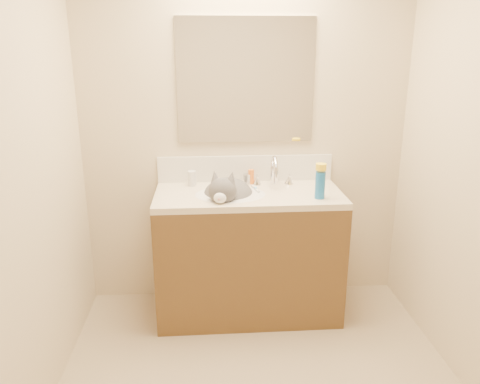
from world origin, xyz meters
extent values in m
cube|color=#C7B494|center=(0.00, 1.25, 1.25)|extent=(2.20, 0.04, 2.50)
cube|color=#C7B494|center=(0.00, -1.25, 1.25)|extent=(2.20, 0.04, 2.50)
cube|color=#543A1D|center=(0.00, 0.97, 0.41)|extent=(1.20, 0.55, 0.82)
cube|color=beige|center=(0.00, 0.97, 0.84)|extent=(1.20, 0.55, 0.04)
ellipsoid|color=white|center=(-0.12, 0.94, 0.79)|extent=(0.45, 0.36, 0.14)
cylinder|color=silver|center=(0.18, 1.16, 0.92)|extent=(0.04, 0.04, 0.11)
torus|color=silver|center=(0.18, 1.09, 0.97)|extent=(0.03, 0.20, 0.20)
cylinder|color=silver|center=(0.18, 1.01, 0.94)|extent=(0.03, 0.03, 0.06)
cone|color=silver|center=(0.07, 1.16, 0.89)|extent=(0.06, 0.06, 0.06)
cone|color=silver|center=(0.29, 1.16, 0.89)|extent=(0.06, 0.06, 0.06)
ellipsoid|color=#4A484A|center=(-0.13, 1.00, 0.83)|extent=(0.41, 0.44, 0.24)
ellipsoid|color=#4A484A|center=(-0.17, 0.83, 0.92)|extent=(0.21, 0.19, 0.16)
ellipsoid|color=#4A484A|center=(-0.15, 0.91, 0.89)|extent=(0.15, 0.15, 0.15)
cone|color=#4A484A|center=(-0.22, 0.87, 1.00)|extent=(0.09, 0.10, 0.10)
cone|color=#4A484A|center=(-0.12, 0.84, 1.00)|extent=(0.10, 0.10, 0.10)
ellipsoid|color=silver|center=(-0.19, 0.77, 0.90)|extent=(0.09, 0.08, 0.07)
ellipsoid|color=silver|center=(-0.16, 0.87, 0.83)|extent=(0.14, 0.11, 0.14)
sphere|color=tan|center=(-0.20, 0.74, 0.90)|extent=(0.02, 0.02, 0.02)
cylinder|color=#4A484A|center=(0.01, 0.94, 0.75)|extent=(0.05, 0.25, 0.05)
cube|color=silver|center=(0.00, 1.24, 0.95)|extent=(1.20, 0.02, 0.18)
cube|color=white|center=(0.00, 1.24, 1.54)|extent=(0.90, 0.02, 0.80)
cylinder|color=silver|center=(-0.37, 1.15, 0.91)|extent=(0.06, 0.06, 0.10)
cylinder|color=#D85E24|center=(-0.37, 1.15, 0.90)|extent=(0.06, 0.06, 0.04)
cylinder|color=#B7B7BC|center=(0.01, 1.18, 0.89)|extent=(0.07, 0.07, 0.07)
cylinder|color=orange|center=(0.03, 1.17, 0.91)|extent=(0.05, 0.05, 0.10)
cube|color=silver|center=(0.05, 1.04, 0.87)|extent=(0.05, 0.15, 0.01)
cube|color=#67A7DB|center=(0.05, 1.04, 0.87)|extent=(0.02, 0.03, 0.02)
cylinder|color=#1962B0|center=(0.43, 0.83, 0.94)|extent=(0.07, 0.07, 0.17)
cylinder|color=yellow|center=(0.43, 0.83, 1.06)|extent=(0.07, 0.07, 0.04)
camera|label=1|loc=(-0.26, -1.87, 1.77)|focal=35.00mm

